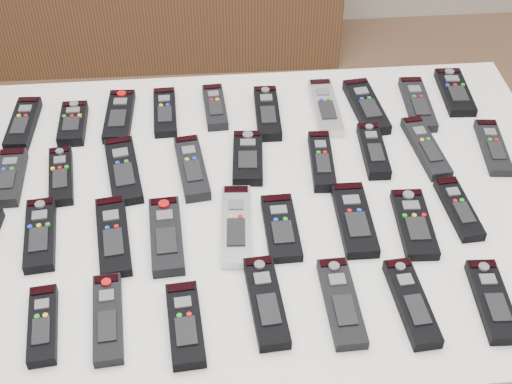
{
  "coord_description": "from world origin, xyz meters",
  "views": [
    {
      "loc": [
        0.05,
        -1.05,
        1.74
      ],
      "look_at": [
        0.13,
        -0.04,
        0.8
      ],
      "focal_mm": 50.0,
      "sensor_mm": 36.0,
      "label": 1
    }
  ],
  "objects": [
    {
      "name": "table",
      "position": [
        0.13,
        -0.04,
        0.72
      ],
      "size": [
        1.25,
        0.88,
        0.78
      ],
      "color": "white",
      "rests_on": "ground"
    },
    {
      "name": "remote_10",
      "position": [
        -0.35,
        0.05,
        0.79
      ],
      "size": [
        0.06,
        0.16,
        0.02
      ],
      "primitive_type": "cube",
      "rotation": [
        0.0,
        0.0,
        0.02
      ],
      "color": "black",
      "rests_on": "table"
    },
    {
      "name": "remote_16",
      "position": [
        0.39,
        0.07,
        0.79
      ],
      "size": [
        0.05,
        0.16,
        0.02
      ],
      "primitive_type": "cube",
      "rotation": [
        0.0,
        0.0,
        -0.03
      ],
      "color": "black",
      "rests_on": "table"
    },
    {
      "name": "remote_24",
      "position": [
        0.17,
        -0.13,
        0.79
      ],
      "size": [
        0.06,
        0.16,
        0.02
      ],
      "primitive_type": "cube",
      "rotation": [
        0.0,
        0.0,
        0.02
      ],
      "color": "black",
      "rests_on": "table"
    },
    {
      "name": "remote_5",
      "position": [
        0.18,
        0.22,
        0.79
      ],
      "size": [
        0.06,
        0.18,
        0.02
      ],
      "primitive_type": "cube",
      "rotation": [
        0.0,
        0.0,
        -0.03
      ],
      "color": "black",
      "rests_on": "table"
    },
    {
      "name": "remote_33",
      "position": [
        0.13,
        -0.3,
        0.79
      ],
      "size": [
        0.07,
        0.19,
        0.02
      ],
      "primitive_type": "cube",
      "rotation": [
        0.0,
        0.0,
        0.07
      ],
      "color": "black",
      "rests_on": "table"
    },
    {
      "name": "remote_11",
      "position": [
        -0.25,
        0.05,
        0.79
      ],
      "size": [
        0.06,
        0.17,
        0.02
      ],
      "primitive_type": "cube",
      "rotation": [
        0.0,
        0.0,
        0.12
      ],
      "color": "black",
      "rests_on": "table"
    },
    {
      "name": "remote_8",
      "position": [
        0.52,
        0.23,
        0.79
      ],
      "size": [
        0.06,
        0.19,
        0.02
      ],
      "primitive_type": "cube",
      "rotation": [
        0.0,
        0.0,
        -0.05
      ],
      "color": "black",
      "rests_on": "table"
    },
    {
      "name": "remote_36",
      "position": [
        0.51,
        -0.33,
        0.79
      ],
      "size": [
        0.06,
        0.17,
        0.02
      ],
      "primitive_type": "cube",
      "rotation": [
        0.0,
        0.0,
        -0.05
      ],
      "color": "black",
      "rests_on": "table"
    },
    {
      "name": "remote_3",
      "position": [
        -0.05,
        0.25,
        0.79
      ],
      "size": [
        0.05,
        0.17,
        0.02
      ],
      "primitive_type": "cube",
      "rotation": [
        0.0,
        0.0,
        0.03
      ],
      "color": "black",
      "rests_on": "table"
    },
    {
      "name": "remote_27",
      "position": [
        0.52,
        -0.11,
        0.79
      ],
      "size": [
        0.06,
        0.16,
        0.02
      ],
      "primitive_type": "cube",
      "rotation": [
        0.0,
        0.0,
        0.07
      ],
      "color": "black",
      "rests_on": "table"
    },
    {
      "name": "remote_23",
      "position": [
        0.09,
        -0.12,
        0.79
      ],
      "size": [
        0.07,
        0.2,
        0.02
      ],
      "primitive_type": "cube",
      "rotation": [
        0.0,
        0.0,
        -0.07
      ],
      "color": "#B7B7BC",
      "rests_on": "table"
    },
    {
      "name": "remote_22",
      "position": [
        -0.04,
        -0.14,
        0.79
      ],
      "size": [
        0.07,
        0.19,
        0.02
      ],
      "primitive_type": "cube",
      "rotation": [
        0.0,
        0.0,
        0.06
      ],
      "color": "black",
      "rests_on": "table"
    },
    {
      "name": "remote_31",
      "position": [
        -0.13,
        -0.32,
        0.79
      ],
      "size": [
        0.06,
        0.18,
        0.02
      ],
      "primitive_type": "cube",
      "rotation": [
        0.0,
        0.0,
        0.08
      ],
      "color": "black",
      "rests_on": "table"
    },
    {
      "name": "remote_6",
      "position": [
        0.31,
        0.23,
        0.79
      ],
      "size": [
        0.05,
        0.19,
        0.02
      ],
      "primitive_type": "cube",
      "rotation": [
        0.0,
        0.0,
        -0.0
      ],
      "color": "#B7B7BC",
      "rests_on": "table"
    },
    {
      "name": "remote_12",
      "position": [
        -0.13,
        0.06,
        0.79
      ],
      "size": [
        0.09,
        0.2,
        0.02
      ],
      "primitive_type": "cube",
      "rotation": [
        0.0,
        0.0,
        0.16
      ],
      "color": "black",
      "rests_on": "table"
    },
    {
      "name": "remote_21",
      "position": [
        -0.14,
        -0.13,
        0.79
      ],
      "size": [
        0.08,
        0.2,
        0.02
      ],
      "primitive_type": "cube",
      "rotation": [
        0.0,
        0.0,
        0.12
      ],
      "color": "black",
      "rests_on": "table"
    },
    {
      "name": "remote_15",
      "position": [
        0.28,
        0.05,
        0.79
      ],
      "size": [
        0.05,
        0.17,
        0.02
      ],
      "primitive_type": "cube",
      "rotation": [
        0.0,
        0.0,
        -0.06
      ],
      "color": "black",
      "rests_on": "table"
    },
    {
      "name": "remote_30",
      "position": [
        -0.24,
        -0.32,
        0.79
      ],
      "size": [
        0.06,
        0.16,
        0.02
      ],
      "primitive_type": "cube",
      "rotation": [
        0.0,
        0.0,
        0.1
      ],
      "color": "black",
      "rests_on": "table"
    },
    {
      "name": "remote_7",
      "position": [
        0.41,
        0.23,
        0.79
      ],
      "size": [
        0.08,
        0.19,
        0.02
      ],
      "primitive_type": "cube",
      "rotation": [
        0.0,
        0.0,
        0.1
      ],
      "color": "black",
      "rests_on": "table"
    },
    {
      "name": "remote_17",
      "position": [
        0.5,
        0.07,
        0.79
      ],
      "size": [
        0.06,
        0.19,
        0.02
      ],
      "primitive_type": "cube",
      "rotation": [
        0.0,
        0.0,
        0.1
      ],
      "color": "black",
      "rests_on": "table"
    },
    {
      "name": "remote_26",
      "position": [
        0.42,
        -0.14,
        0.79
      ],
      "size": [
        0.07,
        0.17,
        0.02
      ],
      "primitive_type": "cube",
      "rotation": [
        0.0,
        0.0,
        -0.05
      ],
      "color": "black",
      "rests_on": "table"
    },
    {
      "name": "remote_35",
      "position": [
        0.37,
        -0.33,
        0.79
      ],
      "size": [
        0.06,
        0.18,
        0.02
      ],
      "primitive_type": "cube",
      "rotation": [
        0.0,
        0.0,
        0.07
      ],
      "color": "black",
      "rests_on": "table"
    },
    {
      "name": "remote_4",
      "position": [
        0.07,
        0.25,
        0.79
      ],
      "size": [
        0.05,
        0.15,
        0.02
      ],
      "primitive_type": "cube",
      "rotation": [
        0.0,
        0.0,
        0.05
      ],
      "color": "black",
      "rests_on": "table"
    },
    {
      "name": "remote_18",
      "position": [
        0.64,
        0.06,
        0.79
      ],
      "size": [
        0.06,
        0.17,
        0.02
      ],
      "primitive_type": "cube",
      "rotation": [
        0.0,
        0.0,
        -0.11
      ],
      "color": "black",
      "rests_on": "table"
    },
    {
      "name": "remote_14",
      "position": [
        0.13,
        0.07,
        0.79
      ],
      "size": [
        0.07,
        0.16,
        0.02
      ],
      "primitive_type": "cube",
      "rotation": [
        0.0,
        0.0,
        -0.08
      ],
      "color": "black",
      "rests_on": "table"
    },
    {
      "name": "remote_25",
      "position": [
        0.31,
        -0.12,
        0.79
      ],
      "size": [
        0.06,
        0.18,
        0.02
      ],
      "primitive_type": "cube",
      "rotation": [
        0.0,
        0.0,
        -0.01
      ],
      "color": "black",
      "rests_on": "table"
    },
    {
      "name": "remote_9",
      "position": [
        0.62,
        0.27,
        0.79
      ],
      "size": [
        0.07,
        0.17,
        0.02
      ],
      "primitive_type": "cube",
      "rotation": [
        0.0,
        0.0,
        -0.05
      ],
      "color": "black",
      "rests_on": "table"
    },
    {
      "name": "remote_0",
      "position": [
        -0.35,
        0.23,
        0.79
      ],
      "size": [
        0.06,
        0.17,
        0.02
      ],
      "primitive_type": "cube",
      "rotation": [
        0.0,
        0.0,
        -0.05
      ],
      "color": "black",
      "rests_on": "table"
    },
    {
      "name": "remote_2",
      "position": [
        -0.15,
        0.24,
        0.79
      ],
      "size": [
        0.06,
        0.18,
        0.02
      ],
      "primitive_type": "cube",
      "rotation": [
        0.0,
        0.0,
        -0.05
      ],
      "color": "black",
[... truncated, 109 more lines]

